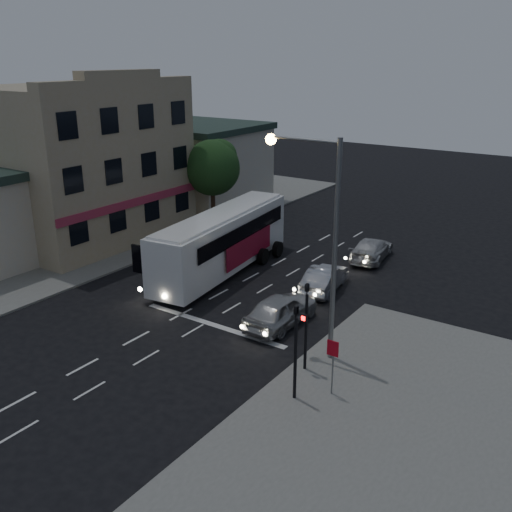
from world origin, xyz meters
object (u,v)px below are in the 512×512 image
Objects in this scene: traffic_signal_main at (306,316)px; streetlight at (321,224)px; regulatory_sign at (333,358)px; car_suv at (281,310)px; tour_bus at (222,240)px; car_sedan_b at (371,249)px; car_sedan_a at (325,278)px; street_tree at (212,165)px; traffic_signal_side at (296,341)px.

streetlight is (-0.26, 1.42, 3.31)m from traffic_signal_main.
car_suv is at bearing 139.39° from regulatory_sign.
regulatory_sign is at bearing -42.78° from tour_bus.
streetlight is (9.18, -5.59, 3.80)m from tour_bus.
car_sedan_a is at bearing 81.70° from car_sedan_b.
car_sedan_a is (6.18, 0.86, -1.25)m from tour_bus.
streetlight reaches higher than street_tree.
regulatory_sign is 0.35× the size of street_tree.
tour_bus is at bearing -31.58° from car_suv.
streetlight reaches higher than tour_bus.
car_suv is 6.26m from regulatory_sign.
tour_bus reaches higher than car_suv.
car_sedan_a is at bearing 119.15° from regulatory_sign.
car_suv is 2.04× the size of regulatory_sign.
car_sedan_b is 13.77m from streetlight.
traffic_signal_main is at bearing 149.16° from regulatory_sign.
tour_bus is 9.98m from street_tree.
tour_bus is at bearing 138.44° from traffic_signal_side.
tour_bus is at bearing 148.68° from streetlight.
streetlight is at bearing -39.51° from street_tree.
street_tree is at bearing -35.60° from car_sedan_a.
car_suv is at bearing 149.83° from streetlight.
regulatory_sign is 0.24× the size of streetlight.
regulatory_sign reaches higher than car_suv.
traffic_signal_main reaches higher than car_suv.
car_suv is at bearing -41.25° from street_tree.
regulatory_sign is 23.40m from street_tree.
tour_bus is 6.37m from car_sedan_a.
car_sedan_b is 14.36m from traffic_signal_main.
streetlight is (3.00, -6.45, 5.05)m from car_sedan_a.
tour_bus is 2.65× the size of car_suv.
car_suv is at bearing 126.56° from traffic_signal_side.
tour_bus is 5.40× the size of regulatory_sign.
streetlight reaches higher than car_suv.
streetlight is at bearing 128.75° from regulatory_sign.
tour_bus reaches higher than car_sedan_b.
car_suv is at bearing 84.23° from car_sedan_a.
streetlight is (-0.96, 3.40, 3.31)m from traffic_signal_side.
tour_bus is 11.40m from streetlight.
tour_bus is at bearing 40.12° from car_sedan_b.
car_suv is 0.98× the size of car_sedan_b.
car_sedan_b is (0.07, 6.02, -0.02)m from car_sedan_a.
traffic_signal_main reaches higher than car_sedan_b.
car_sedan_b is 0.51× the size of streetlight.
streetlight is at bearing 100.20° from traffic_signal_main.
car_sedan_a is at bearing 0.89° from tour_bus.
traffic_signal_side is 0.46× the size of streetlight.
streetlight reaches higher than regulatory_sign.
tour_bus is 2.90× the size of traffic_signal_side.
traffic_signal_main is at bearing -42.03° from street_tree.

